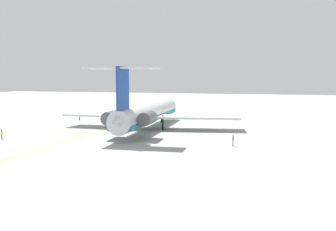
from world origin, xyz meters
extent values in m
plane|color=#9E9E99|center=(0.00, 0.00, 0.00)|extent=(340.09, 340.09, 0.00)
cylinder|color=silver|center=(5.20, 8.29, 3.21)|extent=(36.33, 7.26, 3.85)
cone|color=silver|center=(-12.78, 6.58, 3.21)|extent=(4.35, 4.06, 3.70)
cone|color=silver|center=(23.18, 10.01, 3.56)|extent=(5.90, 3.79, 3.28)
cube|color=teal|center=(5.20, 8.29, 2.34)|extent=(35.54, 7.27, 0.85)
cube|color=silver|center=(5.35, -1.69, 2.54)|extent=(6.18, 16.11, 0.39)
cube|color=silver|center=(3.46, 18.13, 2.54)|extent=(9.09, 16.93, 0.39)
cylinder|color=#515156|center=(17.88, 6.39, 3.50)|extent=(5.01, 2.68, 2.23)
cube|color=silver|center=(17.82, 7.06, 3.50)|extent=(2.99, 1.50, 0.46)
cylinder|color=#515156|center=(17.29, 12.56, 3.50)|extent=(5.01, 2.68, 2.23)
cube|color=silver|center=(17.36, 11.89, 3.50)|extent=(2.99, 1.50, 0.46)
cube|color=#19429E|center=(20.78, 9.78, 8.55)|extent=(5.23, 0.88, 6.82)
cube|color=silver|center=(21.48, 6.74, 11.69)|extent=(4.13, 5.94, 0.27)
cube|color=silver|center=(20.89, 12.89, 11.69)|extent=(4.13, 5.94, 0.27)
cylinder|color=black|center=(-5.79, 7.25, 1.46)|extent=(0.42, 0.42, 2.92)
cylinder|color=black|center=(6.69, 5.34, 1.46)|extent=(0.42, 0.42, 2.92)
cylinder|color=black|center=(6.11, 11.48, 1.46)|extent=(0.42, 0.42, 2.92)
cylinder|color=black|center=(-4.11, -13.29, 0.43)|extent=(0.11, 0.11, 0.86)
cylinder|color=black|center=(-4.25, -13.23, 0.43)|extent=(0.11, 0.11, 0.86)
cylinder|color=yellow|center=(-4.18, -13.26, 1.20)|extent=(0.29, 0.29, 0.68)
sphere|color=tan|center=(-4.18, -13.26, 1.68)|extent=(0.27, 0.27, 0.27)
cylinder|color=yellow|center=(-4.00, -13.32, 1.24)|extent=(0.08, 0.08, 0.58)
cylinder|color=yellow|center=(-4.36, -13.20, 1.24)|extent=(0.08, 0.08, 0.58)
cylinder|color=black|center=(19.59, 27.07, 0.43)|extent=(0.11, 0.11, 0.86)
cylinder|color=black|center=(19.43, 27.07, 0.43)|extent=(0.11, 0.11, 0.86)
cylinder|color=gray|center=(19.51, 27.07, 1.20)|extent=(0.29, 0.29, 0.68)
sphere|color=#DBB28E|center=(19.51, 27.07, 1.67)|extent=(0.27, 0.27, 0.27)
cylinder|color=gray|center=(19.70, 27.07, 1.23)|extent=(0.08, 0.08, 0.58)
cylinder|color=gray|center=(19.32, 27.07, 1.23)|extent=(0.08, 0.08, 0.58)
cylinder|color=black|center=(24.95, -10.40, 0.42)|extent=(0.10, 0.10, 0.85)
cylinder|color=black|center=(25.03, -10.27, 0.42)|extent=(0.10, 0.10, 0.85)
cylinder|color=yellow|center=(24.99, -10.34, 1.18)|extent=(0.28, 0.28, 0.67)
sphere|color=#8C6647|center=(24.99, -10.34, 1.65)|extent=(0.26, 0.26, 0.26)
cylinder|color=yellow|center=(24.89, -10.50, 1.21)|extent=(0.08, 0.08, 0.57)
cylinder|color=yellow|center=(25.09, -10.18, 1.21)|extent=(0.08, 0.08, 0.57)
cylinder|color=black|center=(-12.61, -9.30, 0.41)|extent=(0.10, 0.10, 0.82)
cylinder|color=black|center=(-12.72, -9.38, 0.41)|extent=(0.10, 0.10, 0.82)
cylinder|color=yellow|center=(-12.67, -9.34, 1.15)|extent=(0.28, 0.28, 0.65)
sphere|color=#DBB28E|center=(-12.67, -9.34, 1.60)|extent=(0.26, 0.26, 0.26)
cylinder|color=yellow|center=(-12.52, -9.23, 1.18)|extent=(0.08, 0.08, 0.55)
cylinder|color=yellow|center=(-12.81, -9.45, 1.18)|extent=(0.08, 0.08, 0.55)
cone|color=#EA590F|center=(-15.36, 23.07, 0.28)|extent=(0.40, 0.40, 0.55)
cube|color=gold|center=(5.20, 0.27, 0.00)|extent=(98.92, 3.17, 0.01)
camera|label=1|loc=(74.69, 34.54, 10.09)|focal=39.79mm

